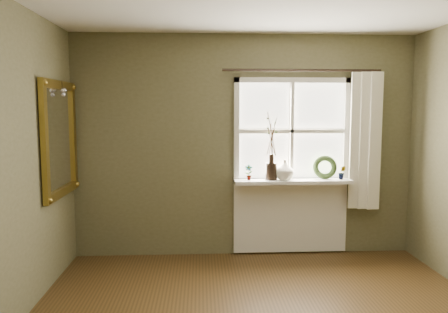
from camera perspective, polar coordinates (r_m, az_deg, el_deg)
name	(u,v)px	position (r m, az deg, el deg)	size (l,w,h in m)	color
wall_back	(244,146)	(5.20, 2.68, 1.38)	(4.00, 0.10, 2.60)	brown
window_frame	(292,131)	(5.20, 8.82, 3.31)	(1.36, 0.06, 1.24)	white
window_sill	(293,181)	(5.15, 8.96, -3.21)	(1.36, 0.26, 0.04)	white
window_apron	(290,216)	(5.35, 8.64, -7.67)	(1.36, 0.04, 0.88)	white
dark_jug	(271,171)	(5.09, 6.19, -1.93)	(0.14, 0.14, 0.20)	black
cream_vase	(285,170)	(5.11, 7.93, -1.74)	(0.22, 0.22, 0.23)	silver
wreath	(325,170)	(5.27, 13.02, -1.70)	(0.28, 0.28, 0.07)	#293D1B
potted_plant_left	(249,172)	(5.05, 3.25, -2.07)	(0.09, 0.06, 0.18)	#293D1B
potted_plant_right	(342,172)	(5.29, 15.14, -2.02)	(0.09, 0.07, 0.16)	#293D1B
curtain	(364,141)	(5.35, 17.87, 1.93)	(0.36, 0.12, 1.59)	white
curtain_rod	(302,70)	(5.17, 10.19, 11.03)	(0.03, 0.03, 1.84)	black
gilt_mirror	(60,139)	(4.78, -20.65, 2.20)	(0.10, 0.99, 1.18)	white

